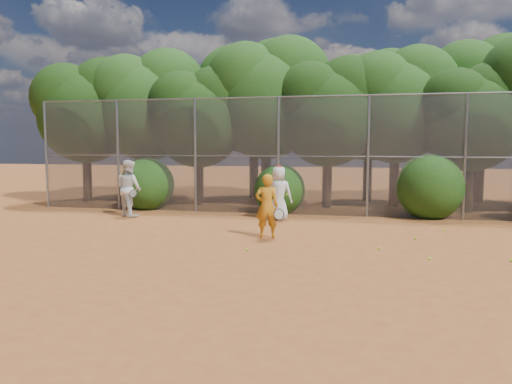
# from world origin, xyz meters

# --- Properties ---
(ground) EXTENTS (80.00, 80.00, 0.00)m
(ground) POSITION_xyz_m (0.00, 0.00, 0.00)
(ground) COLOR #985022
(ground) RESTS_ON ground
(fence_back) EXTENTS (20.05, 0.09, 4.03)m
(fence_back) POSITION_xyz_m (-0.12, 6.00, 2.05)
(fence_back) COLOR gray
(fence_back) RESTS_ON ground
(tree_0) EXTENTS (4.38, 3.81, 6.00)m
(tree_0) POSITION_xyz_m (-9.44, 8.04, 3.93)
(tree_0) COLOR black
(tree_0) RESTS_ON ground
(tree_1) EXTENTS (4.64, 4.03, 6.35)m
(tree_1) POSITION_xyz_m (-6.94, 8.54, 4.16)
(tree_1) COLOR black
(tree_1) RESTS_ON ground
(tree_2) EXTENTS (3.99, 3.47, 5.47)m
(tree_2) POSITION_xyz_m (-4.45, 7.83, 3.58)
(tree_2) COLOR black
(tree_2) RESTS_ON ground
(tree_3) EXTENTS (4.89, 4.26, 6.70)m
(tree_3) POSITION_xyz_m (-1.94, 8.84, 4.40)
(tree_3) COLOR black
(tree_3) RESTS_ON ground
(tree_4) EXTENTS (4.19, 3.64, 5.73)m
(tree_4) POSITION_xyz_m (0.55, 8.24, 3.76)
(tree_4) COLOR black
(tree_4) RESTS_ON ground
(tree_5) EXTENTS (4.51, 3.92, 6.17)m
(tree_5) POSITION_xyz_m (3.06, 9.04, 4.05)
(tree_5) COLOR black
(tree_5) RESTS_ON ground
(tree_6) EXTENTS (3.86, 3.36, 5.29)m
(tree_6) POSITION_xyz_m (5.55, 8.03, 3.47)
(tree_6) COLOR black
(tree_6) RESTS_ON ground
(tree_9) EXTENTS (4.83, 4.20, 6.62)m
(tree_9) POSITION_xyz_m (-7.94, 10.84, 4.34)
(tree_9) COLOR black
(tree_9) RESTS_ON ground
(tree_10) EXTENTS (5.15, 4.48, 7.06)m
(tree_10) POSITION_xyz_m (-2.93, 11.05, 4.63)
(tree_10) COLOR black
(tree_10) RESTS_ON ground
(tree_11) EXTENTS (4.64, 4.03, 6.35)m
(tree_11) POSITION_xyz_m (2.06, 10.64, 4.16)
(tree_11) COLOR black
(tree_11) RESTS_ON ground
(tree_12) EXTENTS (5.02, 4.37, 6.88)m
(tree_12) POSITION_xyz_m (6.56, 11.24, 4.51)
(tree_12) COLOR black
(tree_12) RESTS_ON ground
(bush_0) EXTENTS (2.00, 2.00, 2.00)m
(bush_0) POSITION_xyz_m (-6.00, 6.30, 1.00)
(bush_0) COLOR #1A4110
(bush_0) RESTS_ON ground
(bush_1) EXTENTS (1.80, 1.80, 1.80)m
(bush_1) POSITION_xyz_m (-1.00, 6.30, 0.90)
(bush_1) COLOR #1A4110
(bush_1) RESTS_ON ground
(bush_2) EXTENTS (2.20, 2.20, 2.20)m
(bush_2) POSITION_xyz_m (4.00, 6.30, 1.10)
(bush_2) COLOR #1A4110
(bush_2) RESTS_ON ground
(player_yellow) EXTENTS (0.83, 0.58, 1.66)m
(player_yellow) POSITION_xyz_m (-0.52, 1.65, 0.83)
(player_yellow) COLOR orange
(player_yellow) RESTS_ON ground
(player_teen) EXTENTS (0.90, 0.63, 1.75)m
(player_teen) POSITION_xyz_m (-0.74, 4.65, 0.87)
(player_teen) COLOR white
(player_teen) RESTS_ON ground
(player_white) EXTENTS (1.16, 1.09, 1.89)m
(player_white) POSITION_xyz_m (-5.78, 4.41, 0.95)
(player_white) COLOR white
(player_white) RESTS_ON ground
(ball_0) EXTENTS (0.07, 0.07, 0.07)m
(ball_0) POSITION_xyz_m (2.28, 0.77, 0.03)
(ball_0) COLOR #B6DE28
(ball_0) RESTS_ON ground
(ball_1) EXTENTS (0.07, 0.07, 0.07)m
(ball_1) POSITION_xyz_m (3.22, 2.21, 0.03)
(ball_1) COLOR #B6DE28
(ball_1) RESTS_ON ground
(ball_2) EXTENTS (0.07, 0.07, 0.07)m
(ball_2) POSITION_xyz_m (3.30, -0.04, 0.03)
(ball_2) COLOR #B6DE28
(ball_2) RESTS_ON ground
(ball_3) EXTENTS (0.07, 0.07, 0.07)m
(ball_3) POSITION_xyz_m (4.93, 0.16, 0.03)
(ball_3) COLOR #B6DE28
(ball_3) RESTS_ON ground
(ball_4) EXTENTS (0.07, 0.07, 0.07)m
(ball_4) POSITION_xyz_m (-0.64, -0.03, 0.03)
(ball_4) COLOR #B6DE28
(ball_4) RESTS_ON ground
(ball_5) EXTENTS (0.07, 0.07, 0.07)m
(ball_5) POSITION_xyz_m (4.10, 3.67, 0.03)
(ball_5) COLOR #B6DE28
(ball_5) RESTS_ON ground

